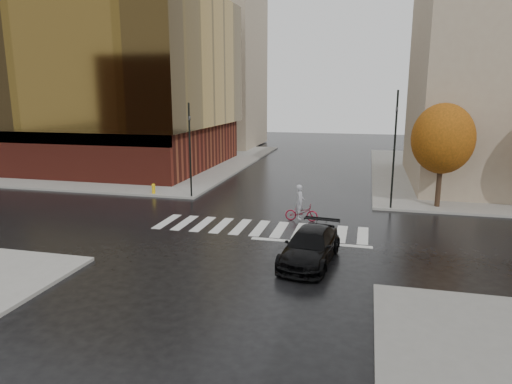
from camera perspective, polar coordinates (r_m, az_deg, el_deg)
ground at (r=24.57m, az=0.22°, el=-4.88°), size 120.00×120.00×0.00m
sidewalk_nw at (r=51.71m, az=-17.23°, el=3.85°), size 30.00×30.00×0.15m
crosswalk at (r=25.03m, az=0.49°, el=-4.53°), size 12.00×3.00×0.01m
office_glass at (r=49.21m, az=-20.71°, el=12.80°), size 27.00×19.00×16.00m
building_nw_far at (r=63.61m, az=-6.17°, el=14.94°), size 14.00×12.00×20.00m
tree_ne_a at (r=30.66m, az=22.31°, el=6.18°), size 3.80×3.80×6.50m
sedan at (r=20.13m, az=6.80°, el=-6.77°), size 2.56×5.17×1.44m
cyclist at (r=26.38m, az=5.63°, el=-2.08°), size 1.89×0.75×2.12m
traffic_light_nw at (r=31.61m, az=-8.26°, el=5.81°), size 0.19×0.17×6.43m
traffic_light_ne at (r=29.30m, az=16.96°, el=5.97°), size 0.16×0.19×7.27m
fire_hydrant at (r=33.51m, az=-12.69°, el=0.49°), size 0.26×0.26×0.72m
manhole at (r=22.26m, az=5.14°, el=-6.78°), size 0.63×0.63×0.01m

